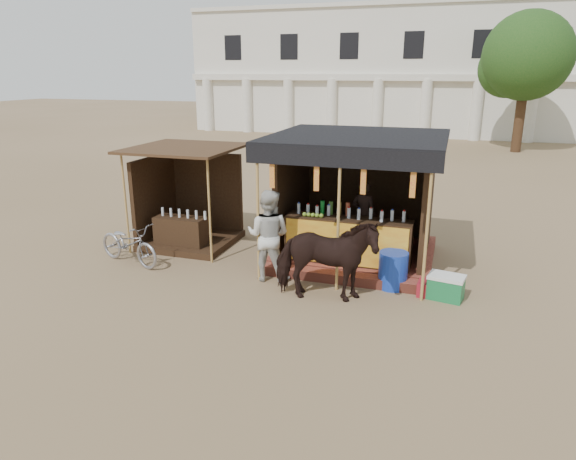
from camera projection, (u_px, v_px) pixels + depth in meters
The scene contains 11 objects.
ground at pixel (259, 317), 8.82m from camera, with size 120.00×120.00×0.00m, color #846B4C.
main_stall at pixel (356, 215), 11.27m from camera, with size 3.60×3.61×2.78m.
secondary_stall at pixel (185, 209), 12.44m from camera, with size 2.40×2.40×2.38m.
cow at pixel (325, 260), 9.24m from camera, with size 0.86×1.88×1.59m, color black.
motorbike at pixel (129, 243), 11.16m from camera, with size 0.61×1.76×0.93m, color #94949C.
bystander at pixel (268, 235), 10.19m from camera, with size 0.90×0.70×1.85m, color beige.
blue_barrel at pixel (393, 270), 9.93m from camera, with size 0.56×0.56×0.72m, color #1637AB.
red_crate at pixel (428, 288), 9.66m from camera, with size 0.35×0.42×0.28m, color maroon.
cooler at pixel (446, 287), 9.48m from camera, with size 0.71×0.55×0.46m.
background_building at pixel (387, 73), 35.45m from camera, with size 26.00×7.45×8.18m.
tree at pixel (523, 59), 25.86m from camera, with size 4.50×4.40×7.00m.
Camera 1 is at (2.93, -7.44, 4.04)m, focal length 32.00 mm.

